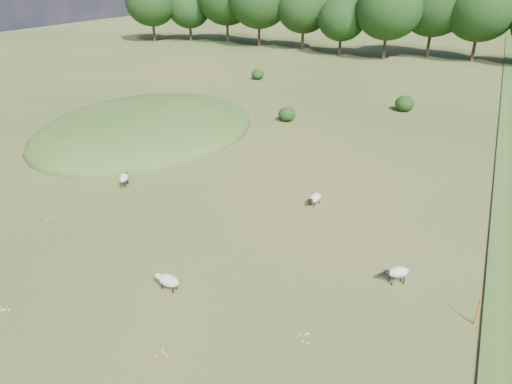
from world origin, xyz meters
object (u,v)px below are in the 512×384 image
sheep_2 (315,198)px  sheep_1 (124,178)px  sheep_0 (397,272)px  marker_post (477,312)px  sheep_3 (168,280)px

sheep_2 → sheep_1: bearing=-67.8°
sheep_0 → sheep_2: bearing=-78.5°
sheep_0 → sheep_1: sheep_1 is taller
marker_post → sheep_3: marker_post is taller
sheep_0 → sheep_3: sheep_0 is taller
marker_post → sheep_3: size_ratio=1.01×
marker_post → sheep_1: (-19.72, 3.44, -0.04)m
sheep_1 → sheep_2: bearing=-100.1°
sheep_0 → sheep_3: size_ratio=0.92×
sheep_2 → sheep_3: bearing=-8.4°
sheep_1 → sheep_0: bearing=-122.3°
marker_post → sheep_0: marker_post is taller
sheep_0 → sheep_3: bearing=-6.4°
sheep_1 → sheep_2: (11.11, 2.89, -0.14)m
marker_post → sheep_1: bearing=170.1°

